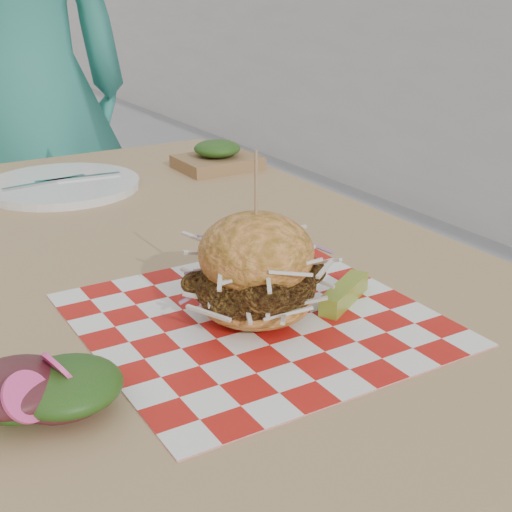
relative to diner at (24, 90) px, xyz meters
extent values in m
imported|color=teal|center=(0.00, 0.00, 0.00)|extent=(0.61, 0.41, 1.64)
cube|color=tan|center=(-0.13, -1.08, -0.09)|extent=(0.80, 1.20, 0.04)
cylinder|color=#333338|center=(0.21, -0.54, -0.47)|extent=(0.05, 0.05, 0.71)
cube|color=tan|center=(-0.13, -0.24, -0.37)|extent=(0.43, 0.43, 0.04)
cylinder|color=#333338|center=(0.05, -0.43, -0.61)|extent=(0.03, 0.03, 0.43)
cylinder|color=#333338|center=(0.06, -0.07, -0.61)|extent=(0.03, 0.03, 0.43)
cube|color=red|center=(-0.10, -1.35, -0.07)|extent=(0.36, 0.36, 0.00)
ellipsoid|color=orange|center=(-0.10, -1.35, -0.05)|extent=(0.12, 0.12, 0.04)
ellipsoid|color=brown|center=(-0.10, -1.35, -0.03)|extent=(0.13, 0.12, 0.07)
ellipsoid|color=orange|center=(-0.10, -1.35, 0.01)|extent=(0.12, 0.12, 0.09)
cylinder|color=tan|center=(-0.10, -1.35, 0.07)|extent=(0.00, 0.00, 0.09)
cube|color=#8FA12E|center=(0.01, -1.36, -0.06)|extent=(0.09, 0.07, 0.02)
ellipsoid|color=#3F1419|center=(-0.32, -1.42, -0.06)|extent=(0.08, 0.08, 0.03)
ellipsoid|color=#1A4814|center=(-0.34, -1.40, -0.06)|extent=(0.08, 0.08, 0.03)
ellipsoid|color=#1A4814|center=(-0.37, -1.42, -0.06)|extent=(0.08, 0.08, 0.03)
ellipsoid|color=#3F1419|center=(-0.34, -1.45, -0.06)|extent=(0.08, 0.08, 0.03)
cylinder|color=#F84594|center=(-0.33, -1.40, -0.04)|extent=(0.05, 0.05, 0.04)
cylinder|color=white|center=(-0.13, -0.73, -0.06)|extent=(0.27, 0.27, 0.01)
cube|color=silver|center=(-0.16, -0.73, -0.05)|extent=(0.15, 0.03, 0.00)
cube|color=silver|center=(-0.10, -0.73, -0.05)|extent=(0.15, 0.03, 0.00)
cube|color=olive|center=(0.18, -0.74, -0.06)|extent=(0.15, 0.12, 0.02)
ellipsoid|color=#1A4814|center=(0.18, -0.74, -0.03)|extent=(0.09, 0.09, 0.03)
camera|label=1|loc=(-0.46, -1.95, 0.28)|focal=50.00mm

